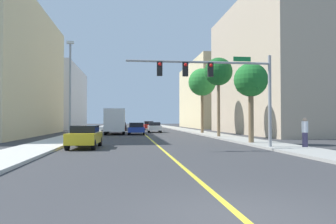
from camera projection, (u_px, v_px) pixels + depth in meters
ground at (142, 132)px, 47.65m from camera, size 192.00×192.00×0.00m
sidewalk_left at (89, 132)px, 46.70m from camera, size 2.84×168.00×0.15m
sidewalk_right at (192, 131)px, 48.61m from camera, size 2.84×168.00×0.15m
lane_marking_center at (142, 132)px, 47.65m from camera, size 0.16×144.00×0.01m
building_left_far at (51, 98)px, 64.67m from camera, size 11.46×23.64×12.18m
building_right_near at (294, 69)px, 42.46m from camera, size 16.05×24.32×17.02m
building_right_far at (218, 96)px, 73.63m from camera, size 13.47×27.59×14.48m
traffic_signal_mast at (221, 79)px, 19.50m from camera, size 8.93×0.36×5.64m
street_lamp at (70, 85)px, 26.00m from camera, size 0.56×0.28×8.02m
palm_near at (251, 81)px, 23.55m from camera, size 2.47×2.47×5.82m
palm_mid at (219, 73)px, 32.24m from camera, size 2.80×2.80×7.88m
palm_far at (202, 83)px, 40.92m from camera, size 3.50×3.50×8.19m
car_blue at (137, 128)px, 39.01m from camera, size 2.09×4.17×1.45m
car_black at (121, 126)px, 52.91m from camera, size 1.93×4.03×1.36m
car_red at (148, 126)px, 56.46m from camera, size 1.83×3.93×1.53m
car_white at (154, 127)px, 45.60m from camera, size 1.96×4.52×1.45m
car_yellow at (85, 136)px, 20.50m from camera, size 1.89×4.21×1.43m
delivery_truck at (115, 121)px, 39.86m from camera, size 2.41×7.14×3.10m
pedestrian at (305, 132)px, 19.60m from camera, size 0.38×0.38×1.80m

